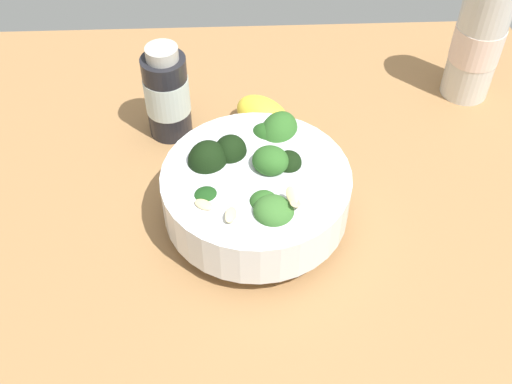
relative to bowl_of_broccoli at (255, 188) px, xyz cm
name	(u,v)px	position (x,y,z in cm)	size (l,w,h in cm)	color
ground_plane	(270,230)	(1.44, -0.26, -6.01)	(70.24, 70.24, 3.43)	#996D42
bowl_of_broccoli	(255,188)	(0.00, 0.00, 0.00)	(17.95, 18.59, 9.02)	white
lemon_wedge	(266,116)	(1.72, 13.41, -2.37)	(7.27, 4.44, 3.85)	yellow
bottle_tall	(167,94)	(-9.09, 13.60, 0.99)	(4.93, 4.93, 11.20)	black
bottle_short	(478,40)	(26.25, 19.25, 3.08)	(5.73, 5.73, 15.43)	beige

